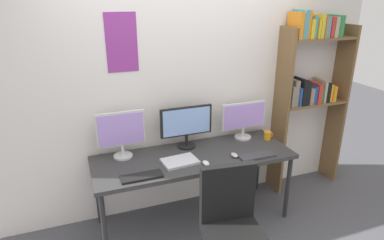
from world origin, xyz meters
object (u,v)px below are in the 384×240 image
at_px(keyboard_right, 257,156).
at_px(desk, 194,161).
at_px(monitor_right, 244,118).
at_px(mouse_right_side, 206,163).
at_px(bookshelf, 311,80).
at_px(mouse_left_side, 234,155).
at_px(keyboard_left, 142,177).
at_px(monitor_left, 121,132).
at_px(monitor_center, 186,124).
at_px(office_chair, 232,239).
at_px(laptop_closed, 180,161).
at_px(coffee_mug, 268,135).

bearing_deg(keyboard_right, desk, 157.67).
bearing_deg(desk, monitor_right, 18.24).
distance_m(desk, monitor_right, 0.73).
xyz_separation_m(keyboard_right, mouse_right_side, (-0.52, 0.02, 0.01)).
distance_m(bookshelf, monitor_right, 0.89).
bearing_deg(bookshelf, mouse_left_side, -160.93).
bearing_deg(mouse_right_side, keyboard_left, -177.98).
relative_size(desk, bookshelf, 0.94).
bearing_deg(desk, monitor_left, 161.76).
relative_size(monitor_center, mouse_right_side, 5.53).
xyz_separation_m(keyboard_left, mouse_right_side, (0.60, 0.02, 0.01)).
height_order(desk, keyboard_left, keyboard_left).
bearing_deg(keyboard_left, monitor_right, 20.17).
relative_size(bookshelf, office_chair, 2.07).
relative_size(office_chair, keyboard_right, 2.76).
relative_size(desk, monitor_center, 3.63).
distance_m(keyboard_left, mouse_left_side, 0.92).
bearing_deg(laptop_closed, mouse_left_side, -12.88).
bearing_deg(keyboard_left, laptop_closed, 20.36).
bearing_deg(monitor_right, office_chair, -121.47).
bearing_deg(mouse_left_side, monitor_right, 52.10).
relative_size(desk, monitor_right, 3.82).
height_order(keyboard_right, mouse_right_side, mouse_right_side).
height_order(bookshelf, mouse_right_side, bookshelf).
height_order(monitor_left, monitor_center, monitor_left).
xyz_separation_m(keyboard_left, laptop_closed, (0.39, 0.15, 0.00)).
distance_m(keyboard_right, mouse_left_side, 0.22).
xyz_separation_m(bookshelf, monitor_left, (-2.11, -0.02, -0.31)).
bearing_deg(bookshelf, keyboard_right, -153.23).
distance_m(desk, monitor_left, 0.74).
height_order(keyboard_left, laptop_closed, laptop_closed).
bearing_deg(mouse_right_side, monitor_left, 148.39).
bearing_deg(bookshelf, keyboard_left, -167.25).
bearing_deg(bookshelf, laptop_closed, -169.15).
distance_m(desk, laptop_closed, 0.20).
distance_m(bookshelf, monitor_center, 1.51).
bearing_deg(keyboard_left, coffee_mug, 12.36).
bearing_deg(monitor_left, coffee_mug, -4.81).
bearing_deg(monitor_center, keyboard_right, -38.30).
xyz_separation_m(monitor_right, mouse_left_side, (-0.29, -0.37, -0.21)).
bearing_deg(office_chair, mouse_right_side, 86.92).
height_order(office_chair, mouse_left_side, office_chair).
distance_m(monitor_center, keyboard_left, 0.75).
relative_size(keyboard_left, keyboard_right, 1.00).
bearing_deg(monitor_center, bookshelf, 0.67).
xyz_separation_m(monitor_center, mouse_right_side, (0.04, -0.42, -0.23)).
height_order(keyboard_left, mouse_left_side, mouse_left_side).
relative_size(monitor_right, coffee_mug, 4.76).
distance_m(monitor_left, keyboard_right, 1.31).
bearing_deg(keyboard_right, keyboard_left, 180.00).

